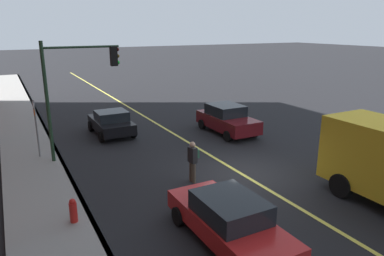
{
  "coord_description": "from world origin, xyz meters",
  "views": [
    {
      "loc": [
        -11.49,
        8.56,
        6.06
      ],
      "look_at": [
        0.59,
        2.07,
        2.17
      ],
      "focal_mm": 33.37,
      "sensor_mm": 36.0,
      "label": 1
    }
  ],
  "objects_px": {
    "car_black": "(111,122)",
    "pedestrian_with_backpack": "(193,159)",
    "traffic_light_mast": "(76,80)",
    "car_maroon": "(227,119)",
    "car_red": "(229,220)",
    "street_sign_post": "(36,125)",
    "fire_hydrant": "(73,213)"
  },
  "relations": [
    {
      "from": "traffic_light_mast",
      "to": "fire_hydrant",
      "type": "bearing_deg",
      "value": 165.9
    },
    {
      "from": "street_sign_post",
      "to": "fire_hydrant",
      "type": "height_order",
      "value": "street_sign_post"
    },
    {
      "from": "car_maroon",
      "to": "street_sign_post",
      "type": "height_order",
      "value": "street_sign_post"
    },
    {
      "from": "street_sign_post",
      "to": "fire_hydrant",
      "type": "xyz_separation_m",
      "value": [
        -6.84,
        -0.3,
        -1.22
      ]
    },
    {
      "from": "car_red",
      "to": "pedestrian_with_backpack",
      "type": "bearing_deg",
      "value": -14.61
    },
    {
      "from": "car_red",
      "to": "traffic_light_mast",
      "type": "relative_size",
      "value": 0.84
    },
    {
      "from": "car_maroon",
      "to": "car_black",
      "type": "distance_m",
      "value": 6.78
    },
    {
      "from": "car_black",
      "to": "pedestrian_with_backpack",
      "type": "height_order",
      "value": "pedestrian_with_backpack"
    },
    {
      "from": "car_red",
      "to": "street_sign_post",
      "type": "distance_m",
      "value": 10.73
    },
    {
      "from": "car_maroon",
      "to": "fire_hydrant",
      "type": "height_order",
      "value": "car_maroon"
    },
    {
      "from": "car_black",
      "to": "traffic_light_mast",
      "type": "relative_size",
      "value": 0.69
    },
    {
      "from": "traffic_light_mast",
      "to": "car_maroon",
      "type": "bearing_deg",
      "value": -86.82
    },
    {
      "from": "car_maroon",
      "to": "pedestrian_with_backpack",
      "type": "bearing_deg",
      "value": 135.7
    },
    {
      "from": "car_red",
      "to": "traffic_light_mast",
      "type": "xyz_separation_m",
      "value": [
        8.97,
        2.3,
        3.03
      ]
    },
    {
      "from": "car_maroon",
      "to": "fire_hydrant",
      "type": "relative_size",
      "value": 4.55
    },
    {
      "from": "car_maroon",
      "to": "car_black",
      "type": "bearing_deg",
      "value": 64.84
    },
    {
      "from": "car_maroon",
      "to": "pedestrian_with_backpack",
      "type": "distance_m",
      "value": 7.33
    },
    {
      "from": "car_maroon",
      "to": "fire_hydrant",
      "type": "xyz_separation_m",
      "value": [
        -6.41,
        10.0,
        -0.37
      ]
    },
    {
      "from": "car_black",
      "to": "fire_hydrant",
      "type": "bearing_deg",
      "value": 157.41
    },
    {
      "from": "car_red",
      "to": "car_black",
      "type": "relative_size",
      "value": 1.21
    },
    {
      "from": "car_red",
      "to": "car_maroon",
      "type": "distance_m",
      "value": 11.3
    },
    {
      "from": "traffic_light_mast",
      "to": "street_sign_post",
      "type": "bearing_deg",
      "value": 63.42
    },
    {
      "from": "car_red",
      "to": "car_black",
      "type": "height_order",
      "value": "car_red"
    },
    {
      "from": "pedestrian_with_backpack",
      "to": "street_sign_post",
      "type": "relative_size",
      "value": 0.6
    },
    {
      "from": "pedestrian_with_backpack",
      "to": "car_black",
      "type": "bearing_deg",
      "value": 7.15
    },
    {
      "from": "car_red",
      "to": "pedestrian_with_backpack",
      "type": "relative_size",
      "value": 2.7
    },
    {
      "from": "car_black",
      "to": "traffic_light_mast",
      "type": "bearing_deg",
      "value": 144.72
    },
    {
      "from": "fire_hydrant",
      "to": "car_black",
      "type": "bearing_deg",
      "value": -22.59
    },
    {
      "from": "street_sign_post",
      "to": "car_maroon",
      "type": "bearing_deg",
      "value": -92.36
    },
    {
      "from": "car_black",
      "to": "fire_hydrant",
      "type": "xyz_separation_m",
      "value": [
        -9.29,
        3.87,
        -0.25
      ]
    },
    {
      "from": "fire_hydrant",
      "to": "car_maroon",
      "type": "bearing_deg",
      "value": -57.34
    },
    {
      "from": "pedestrian_with_backpack",
      "to": "street_sign_post",
      "type": "xyz_separation_m",
      "value": [
        5.67,
        5.19,
        0.69
      ]
    }
  ]
}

